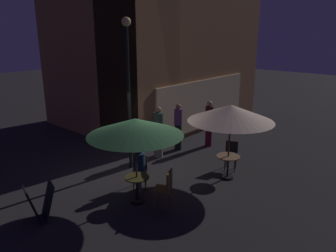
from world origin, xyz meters
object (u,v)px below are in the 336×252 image
Objects in this scene: patio_umbrella_1 at (231,113)px; menu_sandwich_board at (40,203)px; street_lamp_near_corner at (128,76)px; patron_standing_2 at (158,132)px; cafe_chair_1 at (140,168)px; patron_standing_3 at (178,127)px; cafe_chair_0 at (166,186)px; patio_umbrella_0 at (135,127)px; cafe_table_0 at (137,185)px; cafe_chair_2 at (231,152)px; cafe_table_1 at (228,162)px; patron_seated_0 at (139,165)px; patron_standing_1 at (209,123)px.

menu_sandwich_board is at bearing 156.97° from patio_umbrella_1.
patron_standing_2 is (1.29, -0.02, -2.09)m from street_lamp_near_corner.
cafe_chair_1 is 3.28m from patron_standing_3.
patio_umbrella_0 is at bearing 0.00° from cafe_chair_0.
patio_umbrella_1 is 1.37× the size of patron_standing_2.
patio_umbrella_0 is 4.25m from patron_standing_3.
cafe_table_0 is 0.29× the size of patio_umbrella_1.
cafe_chair_2 is (0.71, 0.31, -1.48)m from patio_umbrella_1.
cafe_table_1 is 2.71m from patron_seated_0.
cafe_table_0 is at bearing 165.41° from patron_standing_1.
patron_standing_3 is at bearing -118.62° from cafe_chair_2.
cafe_table_0 is 4.12m from patron_standing_3.
cafe_chair_0 is (0.34, -0.70, -1.47)m from patio_umbrella_0.
patio_umbrella_0 is at bearing 165.41° from patron_standing_1.
cafe_table_1 is 2.50m from cafe_chair_0.
patio_umbrella_1 is (0.00, 0.00, 1.52)m from cafe_table_1.
patron_seated_0 is at bearing -144.60° from patron_standing_3.
cafe_table_0 is 0.89m from cafe_chair_1.
street_lamp_near_corner is 4.08m from cafe_chair_2.
patio_umbrella_0 is 3.89m from cafe_chair_2.
patron_standing_3 is at bearing 158.93° from cafe_chair_1.
cafe_chair_1 is at bearing 41.40° from patio_umbrella_0.
cafe_table_1 is at bearing 15.63° from patron_standing_2.
patio_umbrella_0 is 1.72m from cafe_chair_1.
patron_standing_3 is at bearing 24.79° from patio_umbrella_0.
patron_standing_3 reaches higher than patron_seated_0.
cafe_table_0 is at bearing -34.91° from cafe_chair_2.
cafe_table_1 is 0.79× the size of cafe_chair_2.
patron_standing_1 is at bearing 12.84° from patio_umbrella_0.
patio_umbrella_0 is 2.47× the size of cafe_chair_0.
cafe_chair_0 is at bearing -64.48° from cafe_table_0.
cafe_chair_2 is 0.72× the size of patron_seated_0.
cafe_chair_1 is at bearing 6.87° from menu_sandwich_board.
street_lamp_near_corner is at bearing -167.56° from patron_standing_3.
cafe_chair_0 is (-2.48, 0.29, 0.06)m from cafe_table_1.
patio_umbrella_1 is 1.40× the size of patron_standing_1.
cafe_chair_0 is 1.07× the size of cafe_chair_2.
patron_standing_2 reaches higher than cafe_table_1.
street_lamp_near_corner is 4.00m from cafe_table_1.
patio_umbrella_1 is at bearing -63.08° from street_lamp_near_corner.
cafe_table_1 is 0.39× the size of patron_standing_2.
menu_sandwich_board is 5.89m from cafe_chair_2.
menu_sandwich_board is 6.93m from patron_standing_1.
patron_seated_0 is 3.40m from patron_standing_3.
cafe_chair_2 is at bearing -80.47° from patron_standing_3.
cafe_chair_0 is (-2.48, 0.29, -1.46)m from patio_umbrella_1.
patron_standing_2 is 1.04× the size of patron_standing_3.
patron_standing_3 is (0.91, 2.72, -1.14)m from patio_umbrella_1.
patron_standing_1 is at bearing -15.04° from patron_standing_3.
menu_sandwich_board reaches higher than cafe_table_0.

